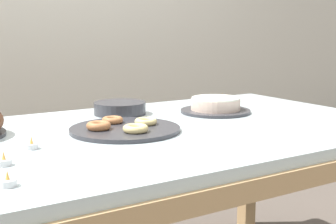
% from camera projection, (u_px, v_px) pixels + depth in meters
% --- Properties ---
extents(dining_table, '(1.83, 1.05, 0.73)m').
position_uv_depth(dining_table, '(153.00, 150.00, 1.63)').
color(dining_table, silver).
rests_on(dining_table, ground).
extents(cake_chocolate_round, '(0.29, 0.29, 0.06)m').
position_uv_depth(cake_chocolate_round, '(216.00, 106.00, 1.93)').
color(cake_chocolate_round, '#333338').
rests_on(cake_chocolate_round, dining_table).
extents(pastry_platter, '(0.37, 0.37, 0.04)m').
position_uv_depth(pastry_platter, '(124.00, 128.00, 1.58)').
color(pastry_platter, '#333338').
rests_on(pastry_platter, dining_table).
extents(plate_stack, '(0.21, 0.21, 0.05)m').
position_uv_depth(plate_stack, '(120.00, 108.00, 1.90)').
color(plate_stack, '#333338').
rests_on(plate_stack, dining_table).
extents(tealight_near_cakes, '(0.04, 0.04, 0.04)m').
position_uv_depth(tealight_near_cakes, '(4.00, 162.00, 1.18)').
color(tealight_near_cakes, silver).
rests_on(tealight_near_cakes, dining_table).
extents(tealight_near_front, '(0.04, 0.04, 0.04)m').
position_uv_depth(tealight_near_front, '(32.00, 146.00, 1.35)').
color(tealight_near_front, silver).
rests_on(tealight_near_front, dining_table).
extents(tealight_right_edge, '(0.04, 0.04, 0.04)m').
position_uv_depth(tealight_right_edge, '(8.00, 182.00, 1.03)').
color(tealight_right_edge, silver).
rests_on(tealight_right_edge, dining_table).
extents(tealight_centre, '(0.04, 0.04, 0.04)m').
position_uv_depth(tealight_centre, '(222.00, 99.00, 2.26)').
color(tealight_centre, silver).
rests_on(tealight_centre, dining_table).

